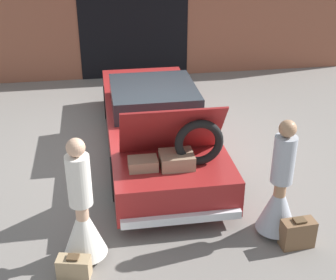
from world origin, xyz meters
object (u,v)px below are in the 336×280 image
Objects in this scene: car at (156,123)px; person_left at (83,218)px; suitcase_beside_right_person at (298,233)px; person_right at (279,195)px; suitcase_beside_left_person at (74,267)px.

person_left reaches higher than car.
car is at bearing 170.15° from person_left.
person_left is 3.78× the size of suitcase_beside_right_person.
person_left is at bearing 80.38° from person_right.
suitcase_beside_right_person is (1.50, -3.08, -0.34)m from car.
car is 11.45× the size of suitcase_beside_right_person.
person_left reaches higher than suitcase_beside_right_person.
car is 3.55m from suitcase_beside_left_person.
person_left is at bearing -114.61° from car.
suitcase_beside_right_person is at bearing 2.39° from suitcase_beside_left_person.
person_left is 2.63m from person_right.
suitcase_beside_right_person reaches higher than suitcase_beside_left_person.
suitcase_beside_right_person is (0.18, -0.32, -0.42)m from person_right.
car is 3.04× the size of person_right.
person_left is 2.85m from suitcase_beside_right_person.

